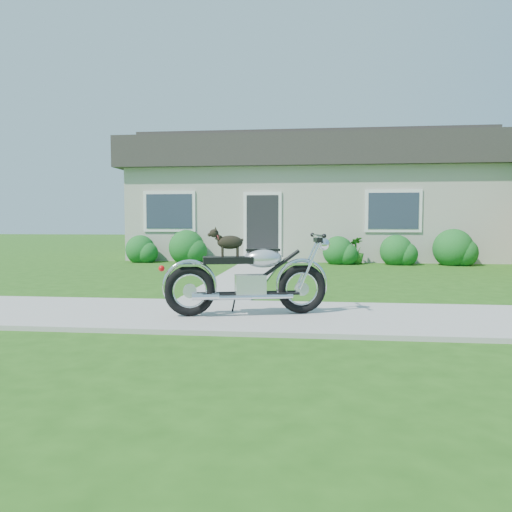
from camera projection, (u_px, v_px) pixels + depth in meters
The scene contains 8 objects.
ground at pixel (306, 318), 6.65m from camera, with size 80.00×80.00×0.00m, color #235114.
sidewalk at pixel (306, 316), 6.65m from camera, with size 24.00×2.20×0.04m, color #9E9B93.
walkway at pixel (245, 275), 11.78m from camera, with size 1.20×8.00×0.03m, color #9E9B93.
house at pixel (311, 198), 18.39m from camera, with size 12.60×7.03×4.50m.
shrub_row at pixel (310, 249), 15.05m from camera, with size 10.50×1.15×1.15m.
potted_plant_left at pixel (183, 249), 15.55m from camera, with size 0.74×0.64×0.82m, color #19601A.
potted_plant_right at pixel (356, 251), 14.94m from camera, with size 0.45×0.45×0.81m, color #2B701E.
motorcycle_with_dog at pixel (250, 277), 6.62m from camera, with size 2.18×0.86×1.14m.
Camera 1 is at (0.08, -6.61, 1.29)m, focal length 35.00 mm.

